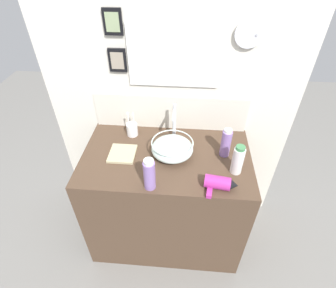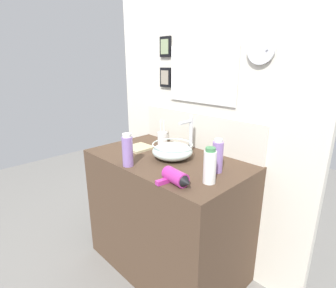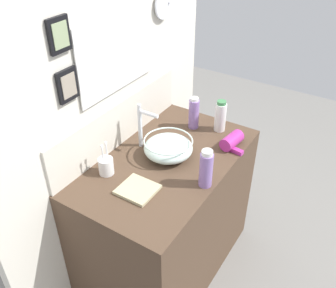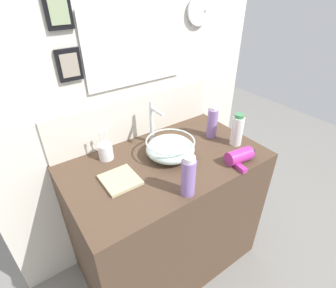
{
  "view_description": "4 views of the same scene",
  "coord_description": "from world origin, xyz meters",
  "px_view_note": "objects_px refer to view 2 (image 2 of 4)",
  "views": [
    {
      "loc": [
        0.12,
        -1.25,
        2.01
      ],
      "look_at": [
        0.01,
        0.0,
        0.96
      ],
      "focal_mm": 28.0,
      "sensor_mm": 36.0,
      "label": 1
    },
    {
      "loc": [
        1.18,
        -1.15,
        1.48
      ],
      "look_at": [
        0.01,
        0.0,
        0.96
      ],
      "focal_mm": 28.0,
      "sensor_mm": 36.0,
      "label": 2
    },
    {
      "loc": [
        -1.36,
        -0.87,
        2.09
      ],
      "look_at": [
        0.01,
        0.0,
        0.96
      ],
      "focal_mm": 40.0,
      "sensor_mm": 36.0,
      "label": 3
    },
    {
      "loc": [
        -0.66,
        -0.95,
        1.72
      ],
      "look_at": [
        0.01,
        0.0,
        0.96
      ],
      "focal_mm": 28.0,
      "sensor_mm": 36.0,
      "label": 4
    }
  ],
  "objects_px": {
    "glass_bowl_sink": "(172,151)",
    "hair_drier": "(176,178)",
    "toothbrush_cup": "(162,138)",
    "spray_bottle": "(128,150)",
    "faucet": "(190,132)",
    "lotion_bottle": "(218,156)",
    "shampoo_bottle": "(210,166)",
    "hand_towel": "(139,148)"
  },
  "relations": [
    {
      "from": "hair_drier",
      "to": "lotion_bottle",
      "type": "relative_size",
      "value": 0.97
    },
    {
      "from": "toothbrush_cup",
      "to": "spray_bottle",
      "type": "bearing_deg",
      "value": -68.05
    },
    {
      "from": "toothbrush_cup",
      "to": "shampoo_bottle",
      "type": "xyz_separation_m",
      "value": [
        0.69,
        -0.31,
        0.05
      ]
    },
    {
      "from": "hand_towel",
      "to": "lotion_bottle",
      "type": "bearing_deg",
      "value": 4.93
    },
    {
      "from": "glass_bowl_sink",
      "to": "hair_drier",
      "type": "height_order",
      "value": "glass_bowl_sink"
    },
    {
      "from": "hair_drier",
      "to": "shampoo_bottle",
      "type": "height_order",
      "value": "shampoo_bottle"
    },
    {
      "from": "faucet",
      "to": "shampoo_bottle",
      "type": "relative_size",
      "value": 1.36
    },
    {
      "from": "glass_bowl_sink",
      "to": "shampoo_bottle",
      "type": "bearing_deg",
      "value": -17.0
    },
    {
      "from": "lotion_bottle",
      "to": "spray_bottle",
      "type": "height_order",
      "value": "spray_bottle"
    },
    {
      "from": "glass_bowl_sink",
      "to": "faucet",
      "type": "bearing_deg",
      "value": 90.0
    },
    {
      "from": "hair_drier",
      "to": "hand_towel",
      "type": "xyz_separation_m",
      "value": [
        -0.61,
        0.23,
        -0.03
      ]
    },
    {
      "from": "glass_bowl_sink",
      "to": "hand_towel",
      "type": "relative_size",
      "value": 1.51
    },
    {
      "from": "faucet",
      "to": "lotion_bottle",
      "type": "distance_m",
      "value": 0.37
    },
    {
      "from": "lotion_bottle",
      "to": "hand_towel",
      "type": "xyz_separation_m",
      "value": [
        -0.66,
        -0.06,
        -0.09
      ]
    },
    {
      "from": "lotion_bottle",
      "to": "faucet",
      "type": "bearing_deg",
      "value": 157.42
    },
    {
      "from": "glass_bowl_sink",
      "to": "hand_towel",
      "type": "bearing_deg",
      "value": -175.24
    },
    {
      "from": "hair_drier",
      "to": "shampoo_bottle",
      "type": "bearing_deg",
      "value": 52.46
    },
    {
      "from": "glass_bowl_sink",
      "to": "spray_bottle",
      "type": "bearing_deg",
      "value": -110.5
    },
    {
      "from": "hand_towel",
      "to": "faucet",
      "type": "bearing_deg",
      "value": 31.36
    },
    {
      "from": "toothbrush_cup",
      "to": "shampoo_bottle",
      "type": "bearing_deg",
      "value": -24.2
    },
    {
      "from": "hair_drier",
      "to": "hand_towel",
      "type": "distance_m",
      "value": 0.65
    },
    {
      "from": "glass_bowl_sink",
      "to": "shampoo_bottle",
      "type": "relative_size",
      "value": 1.36
    },
    {
      "from": "toothbrush_cup",
      "to": "spray_bottle",
      "type": "xyz_separation_m",
      "value": [
        0.19,
        -0.47,
        0.05
      ]
    },
    {
      "from": "toothbrush_cup",
      "to": "hand_towel",
      "type": "height_order",
      "value": "toothbrush_cup"
    },
    {
      "from": "glass_bowl_sink",
      "to": "lotion_bottle",
      "type": "bearing_deg",
      "value": 5.08
    },
    {
      "from": "faucet",
      "to": "hand_towel",
      "type": "relative_size",
      "value": 1.51
    },
    {
      "from": "faucet",
      "to": "hair_drier",
      "type": "xyz_separation_m",
      "value": [
        0.29,
        -0.43,
        -0.12
      ]
    },
    {
      "from": "faucet",
      "to": "hair_drier",
      "type": "relative_size",
      "value": 1.38
    },
    {
      "from": "hair_drier",
      "to": "hand_towel",
      "type": "relative_size",
      "value": 1.1
    },
    {
      "from": "hand_towel",
      "to": "toothbrush_cup",
      "type": "bearing_deg",
      "value": 83.13
    },
    {
      "from": "hair_drier",
      "to": "toothbrush_cup",
      "type": "height_order",
      "value": "toothbrush_cup"
    },
    {
      "from": "shampoo_bottle",
      "to": "toothbrush_cup",
      "type": "bearing_deg",
      "value": 155.8
    },
    {
      "from": "faucet",
      "to": "lotion_bottle",
      "type": "height_order",
      "value": "faucet"
    },
    {
      "from": "faucet",
      "to": "spray_bottle",
      "type": "bearing_deg",
      "value": -103.16
    },
    {
      "from": "spray_bottle",
      "to": "glass_bowl_sink",
      "type": "bearing_deg",
      "value": 69.5
    },
    {
      "from": "hand_towel",
      "to": "hair_drier",
      "type": "bearing_deg",
      "value": -20.91
    },
    {
      "from": "shampoo_bottle",
      "to": "lotion_bottle",
      "type": "relative_size",
      "value": 0.98
    },
    {
      "from": "faucet",
      "to": "hair_drier",
      "type": "bearing_deg",
      "value": -56.37
    },
    {
      "from": "hand_towel",
      "to": "shampoo_bottle",
      "type": "bearing_deg",
      "value": -7.42
    },
    {
      "from": "lotion_bottle",
      "to": "hair_drier",
      "type": "bearing_deg",
      "value": -99.98
    },
    {
      "from": "faucet",
      "to": "lotion_bottle",
      "type": "bearing_deg",
      "value": -22.58
    },
    {
      "from": "faucet",
      "to": "shampoo_bottle",
      "type": "bearing_deg",
      "value": -36.44
    }
  ]
}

